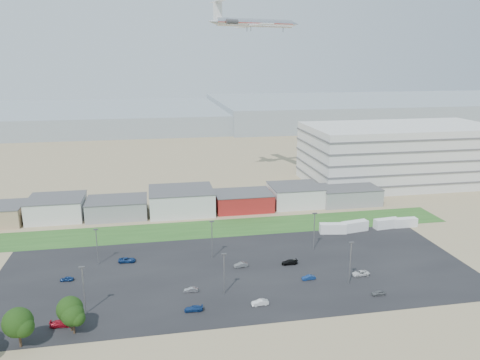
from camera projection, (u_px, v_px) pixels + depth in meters
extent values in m
plane|color=#94825E|center=(232.00, 314.00, 99.33)|extent=(700.00, 700.00, 0.00)
cube|color=black|center=(238.00, 271.00, 119.24)|extent=(120.00, 50.00, 0.01)
cube|color=#285720|center=(205.00, 229.00, 148.77)|extent=(160.00, 16.00, 0.02)
cube|color=silver|center=(399.00, 154.00, 202.61)|extent=(80.00, 40.00, 25.00)
imported|color=silver|center=(360.00, 273.00, 116.90)|extent=(4.40, 2.23, 1.19)
imported|color=navy|center=(309.00, 278.00, 114.68)|extent=(3.49, 1.45, 1.12)
imported|color=#595B5E|center=(378.00, 293.00, 107.21)|extent=(3.24, 1.35, 1.10)
imported|color=navy|center=(194.00, 309.00, 100.45)|extent=(4.12, 1.91, 1.17)
imported|color=#A5A5AA|center=(191.00, 290.00, 108.65)|extent=(3.38, 1.34, 1.09)
imported|color=navy|center=(67.00, 279.00, 114.06)|extent=(3.27, 1.52, 1.08)
imported|color=#595B5E|center=(241.00, 265.00, 121.63)|extent=(3.88, 1.80, 1.23)
imported|color=navy|center=(127.00, 260.00, 124.54)|extent=(4.68, 2.45, 1.26)
imported|color=maroon|center=(61.00, 323.00, 94.67)|extent=(4.47, 1.89, 1.29)
imported|color=black|center=(289.00, 262.00, 123.24)|extent=(4.28, 1.81, 1.23)
imported|color=silver|center=(260.00, 302.00, 102.84)|extent=(3.87, 1.54, 1.25)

